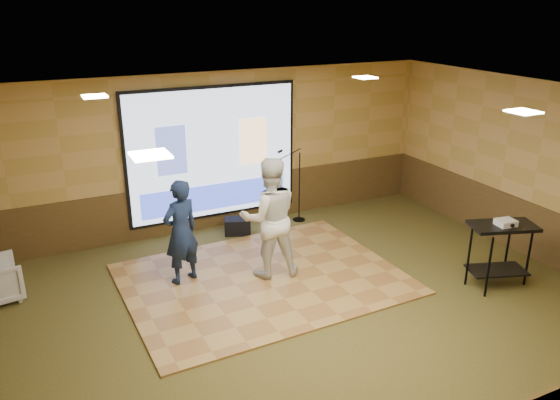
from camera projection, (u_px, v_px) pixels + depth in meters
name	position (u px, v px, depth m)	size (l,w,h in m)	color
ground	(296.00, 312.00, 7.82)	(9.00, 9.00, 0.00)	#333D1C
room_shell	(298.00, 172.00, 7.09)	(9.04, 7.04, 3.02)	tan
wainscot_back	(215.00, 204.00, 10.60)	(9.00, 0.04, 0.95)	#473517
wainscot_right	(526.00, 228.00, 9.47)	(0.04, 7.00, 0.95)	#473517
projector_screen	(213.00, 155.00, 10.22)	(3.32, 0.06, 2.52)	black
downlight_nw	(95.00, 96.00, 7.42)	(0.32, 0.32, 0.02)	beige
downlight_ne	(365.00, 77.00, 9.20)	(0.32, 0.32, 0.02)	beige
downlight_sw	(150.00, 155.00, 4.63)	(0.32, 0.32, 0.02)	beige
downlight_se	(523.00, 112.00, 6.41)	(0.32, 0.32, 0.02)	beige
dance_floor	(263.00, 279.00, 8.71)	(4.26, 3.25, 0.03)	#A87D3D
player_left	(181.00, 232.00, 8.35)	(0.61, 0.40, 1.67)	#142141
player_right	(269.00, 218.00, 8.52)	(0.95, 0.74, 1.95)	silver
av_table	(501.00, 242.00, 8.32)	(0.97, 0.51, 1.02)	black
projector	(506.00, 223.00, 8.16)	(0.27, 0.23, 0.09)	silver
mic_stand	(297.00, 197.00, 10.88)	(0.60, 0.24, 1.53)	black
duffel_bag	(238.00, 226.00, 10.38)	(0.49, 0.33, 0.30)	black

